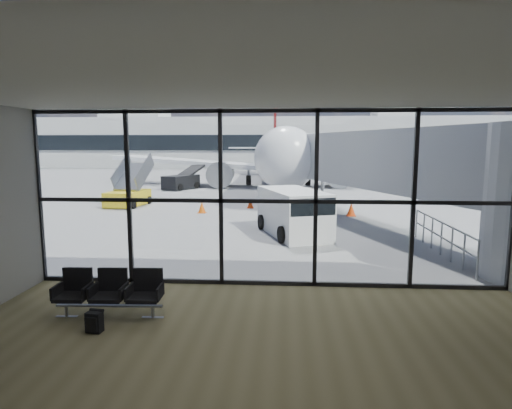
# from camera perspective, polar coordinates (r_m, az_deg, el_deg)

# --- Properties ---
(ground) EXTENTS (220.00, 220.00, 0.00)m
(ground) POSITION_cam_1_polar(r_m,az_deg,el_deg) (50.83, 3.37, 3.84)
(ground) COLOR slate
(ground) RESTS_ON ground
(lounge_shell) EXTENTS (12.02, 8.01, 4.51)m
(lounge_shell) POSITION_cam_1_polar(r_m,az_deg,el_deg) (6.00, -0.17, -1.22)
(lounge_shell) COLOR brown
(lounge_shell) RESTS_ON ground
(glass_curtain_wall) EXTENTS (12.10, 0.12, 4.50)m
(glass_curtain_wall) POSITION_cam_1_polar(r_m,az_deg,el_deg) (10.80, 1.61, 0.70)
(glass_curtain_wall) COLOR white
(glass_curtain_wall) RESTS_ON ground
(jet_bridge) EXTENTS (8.00, 16.50, 4.33)m
(jet_bridge) POSITION_cam_1_polar(r_m,az_deg,el_deg) (18.36, 18.05, 4.89)
(jet_bridge) COLOR #ABADB0
(jet_bridge) RESTS_ON ground
(apron_railing) EXTENTS (0.06, 5.46, 1.11)m
(apron_railing) POSITION_cam_1_polar(r_m,az_deg,el_deg) (15.39, 23.50, -3.55)
(apron_railing) COLOR gray
(apron_railing) RESTS_ON ground
(far_terminal) EXTENTS (80.00, 12.20, 11.00)m
(far_terminal) POSITION_cam_1_polar(r_m,az_deg,el_deg) (72.69, 3.08, 8.38)
(far_terminal) COLOR #B8B8B3
(far_terminal) RESTS_ON ground
(tree_0) EXTENTS (4.95, 4.95, 7.12)m
(tree_0) POSITION_cam_1_polar(r_m,az_deg,el_deg) (94.36, -25.18, 7.80)
(tree_0) COLOR #382619
(tree_0) RESTS_ON ground
(tree_1) EXTENTS (5.61, 5.61, 8.07)m
(tree_1) POSITION_cam_1_polar(r_m,az_deg,el_deg) (91.63, -21.88, 8.38)
(tree_1) COLOR #382619
(tree_1) RESTS_ON ground
(tree_2) EXTENTS (6.27, 6.27, 9.03)m
(tree_2) POSITION_cam_1_polar(r_m,az_deg,el_deg) (89.23, -18.39, 8.98)
(tree_2) COLOR #382619
(tree_2) RESTS_ON ground
(tree_3) EXTENTS (4.95, 4.95, 7.12)m
(tree_3) POSITION_cam_1_polar(r_m,az_deg,el_deg) (87.14, -14.66, 8.34)
(tree_3) COLOR #382619
(tree_3) RESTS_ON ground
(tree_4) EXTENTS (5.61, 5.61, 8.07)m
(tree_4) POSITION_cam_1_polar(r_m,az_deg,el_deg) (85.45, -10.81, 8.88)
(tree_4) COLOR #382619
(tree_4) RESTS_ON ground
(tree_5) EXTENTS (6.27, 6.27, 9.03)m
(tree_5) POSITION_cam_1_polar(r_m,az_deg,el_deg) (84.16, -6.81, 9.41)
(tree_5) COLOR #382619
(tree_5) RESTS_ON ground
(seating_row) EXTENTS (2.24, 0.70, 0.99)m
(seating_row) POSITION_cam_1_polar(r_m,az_deg,el_deg) (9.74, -18.82, -10.78)
(seating_row) COLOR gray
(seating_row) RESTS_ON ground
(backpack) EXTENTS (0.32, 0.31, 0.45)m
(backpack) POSITION_cam_1_polar(r_m,az_deg,el_deg) (9.11, -20.77, -14.44)
(backpack) COLOR black
(backpack) RESTS_ON ground
(airliner) EXTENTS (31.10, 36.03, 9.28)m
(airliner) POSITION_cam_1_polar(r_m,az_deg,el_deg) (39.70, 2.97, 6.78)
(airliner) COLOR white
(airliner) RESTS_ON ground
(service_van) EXTENTS (3.09, 4.55, 1.82)m
(service_van) POSITION_cam_1_polar(r_m,az_deg,el_deg) (17.25, 5.09, -1.01)
(service_van) COLOR white
(service_van) RESTS_ON ground
(belt_loader) EXTENTS (3.07, 4.47, 1.96)m
(belt_loader) POSITION_cam_1_polar(r_m,az_deg,el_deg) (35.96, -9.85, 3.10)
(belt_loader) COLOR black
(belt_loader) RESTS_ON ground
(mobile_stairs) EXTENTS (2.18, 3.70, 2.49)m
(mobile_stairs) POSITION_cam_1_polar(r_m,az_deg,el_deg) (26.73, -16.64, 1.13)
(mobile_stairs) COLOR gold
(mobile_stairs) RESTS_ON ground
(traffic_cone_a) EXTENTS (0.43, 0.43, 0.62)m
(traffic_cone_a) POSITION_cam_1_polar(r_m,az_deg,el_deg) (23.08, -7.23, -0.39)
(traffic_cone_a) COLOR #D0530A
(traffic_cone_a) RESTS_ON ground
(traffic_cone_b) EXTENTS (0.40, 0.40, 0.57)m
(traffic_cone_b) POSITION_cam_1_polar(r_m,az_deg,el_deg) (24.64, -0.76, 0.14)
(traffic_cone_b) COLOR red
(traffic_cone_b) RESTS_ON ground
(traffic_cone_c) EXTENTS (0.47, 0.47, 0.67)m
(traffic_cone_c) POSITION_cam_1_polar(r_m,az_deg,el_deg) (22.49, 12.57, -0.67)
(traffic_cone_c) COLOR red
(traffic_cone_c) RESTS_ON ground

